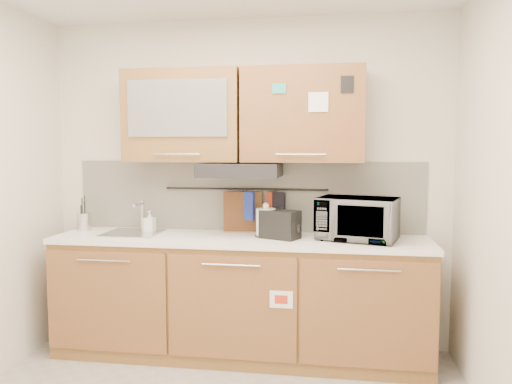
% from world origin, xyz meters
% --- Properties ---
extents(wall_back, '(3.20, 0.00, 3.20)m').
position_xyz_m(wall_back, '(0.00, 1.50, 1.30)').
color(wall_back, silver).
rests_on(wall_back, ground).
extents(base_cabinet, '(2.80, 0.64, 0.88)m').
position_xyz_m(base_cabinet, '(0.00, 1.19, 0.41)').
color(base_cabinet, olive).
rests_on(base_cabinet, floor).
extents(countertop, '(2.82, 0.62, 0.04)m').
position_xyz_m(countertop, '(0.00, 1.19, 0.90)').
color(countertop, white).
rests_on(countertop, base_cabinet).
extents(backsplash, '(2.80, 0.02, 0.56)m').
position_xyz_m(backsplash, '(0.00, 1.49, 1.20)').
color(backsplash, silver).
rests_on(backsplash, countertop).
extents(upper_cabinets, '(1.82, 0.37, 0.70)m').
position_xyz_m(upper_cabinets, '(-0.00, 1.32, 1.83)').
color(upper_cabinets, olive).
rests_on(upper_cabinets, wall_back).
extents(range_hood, '(0.60, 0.46, 0.10)m').
position_xyz_m(range_hood, '(0.00, 1.25, 1.42)').
color(range_hood, black).
rests_on(range_hood, upper_cabinets).
extents(sink, '(0.42, 0.40, 0.26)m').
position_xyz_m(sink, '(-0.85, 1.21, 0.92)').
color(sink, silver).
rests_on(sink, countertop).
extents(utensil_rail, '(1.30, 0.02, 0.02)m').
position_xyz_m(utensil_rail, '(0.00, 1.45, 1.26)').
color(utensil_rail, black).
rests_on(utensil_rail, backsplash).
extents(utensil_crock, '(0.14, 0.14, 0.28)m').
position_xyz_m(utensil_crock, '(-1.30, 1.29, 0.99)').
color(utensil_crock, silver).
rests_on(utensil_crock, countertop).
extents(kettle, '(0.19, 0.18, 0.26)m').
position_xyz_m(kettle, '(0.20, 1.23, 1.02)').
color(kettle, white).
rests_on(kettle, countertop).
extents(toaster, '(0.32, 0.26, 0.21)m').
position_xyz_m(toaster, '(0.31, 1.17, 1.03)').
color(toaster, black).
rests_on(toaster, countertop).
extents(microwave, '(0.64, 0.51, 0.31)m').
position_xyz_m(microwave, '(0.87, 1.21, 1.07)').
color(microwave, '#999999').
rests_on(microwave, countertop).
extents(soap_bottle, '(0.08, 0.08, 0.17)m').
position_xyz_m(soap_bottle, '(-0.74, 1.29, 1.01)').
color(soap_bottle, '#999999').
rests_on(soap_bottle, countertop).
extents(cutting_board, '(0.31, 0.06, 0.38)m').
position_xyz_m(cutting_board, '(-0.02, 1.44, 1.05)').
color(cutting_board, brown).
rests_on(cutting_board, utensil_rail).
extents(oven_mitt, '(0.14, 0.08, 0.23)m').
position_xyz_m(oven_mitt, '(0.01, 1.44, 1.13)').
color(oven_mitt, '#21349A').
rests_on(oven_mitt, utensil_rail).
extents(dark_pouch, '(0.15, 0.09, 0.23)m').
position_xyz_m(dark_pouch, '(0.25, 1.44, 1.13)').
color(dark_pouch, black).
rests_on(dark_pouch, utensil_rail).
extents(pot_holder, '(0.12, 0.04, 0.14)m').
position_xyz_m(pot_holder, '(0.23, 1.44, 1.17)').
color(pot_holder, '#AF3117').
rests_on(pot_holder, utensil_rail).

